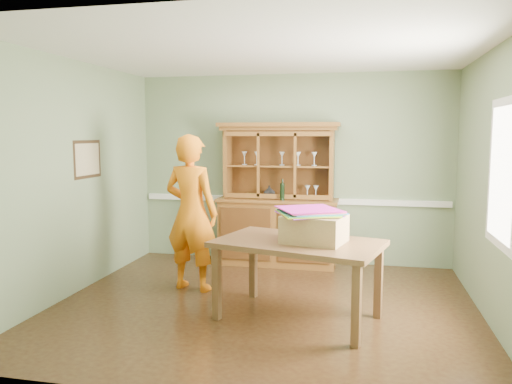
% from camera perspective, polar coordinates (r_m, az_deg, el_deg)
% --- Properties ---
extents(floor, '(4.50, 4.50, 0.00)m').
position_cam_1_polar(floor, '(5.55, 0.94, -12.84)').
color(floor, '#463016').
rests_on(floor, ground).
extents(ceiling, '(4.50, 4.50, 0.00)m').
position_cam_1_polar(ceiling, '(5.30, 1.00, 15.84)').
color(ceiling, white).
rests_on(ceiling, wall_back).
extents(wall_back, '(4.50, 0.00, 4.50)m').
position_cam_1_polar(wall_back, '(7.22, 4.09, 2.64)').
color(wall_back, gray).
rests_on(wall_back, floor).
extents(wall_left, '(0.00, 4.00, 4.00)m').
position_cam_1_polar(wall_left, '(6.11, -20.20, 1.52)').
color(wall_left, gray).
rests_on(wall_left, floor).
extents(wall_right, '(0.00, 4.00, 4.00)m').
position_cam_1_polar(wall_right, '(5.30, 25.57, 0.56)').
color(wall_right, gray).
rests_on(wall_right, floor).
extents(wall_front, '(4.50, 0.00, 4.50)m').
position_cam_1_polar(wall_front, '(3.33, -5.81, -2.04)').
color(wall_front, gray).
rests_on(wall_front, floor).
extents(chair_rail, '(4.41, 0.05, 0.08)m').
position_cam_1_polar(chair_rail, '(7.24, 4.03, -0.93)').
color(chair_rail, white).
rests_on(chair_rail, wall_back).
extents(framed_map, '(0.03, 0.60, 0.46)m').
position_cam_1_polar(framed_map, '(6.34, -18.66, 3.56)').
color(framed_map, '#362515').
rests_on(framed_map, wall_left).
extents(window_panel, '(0.03, 0.96, 1.36)m').
position_cam_1_polar(window_panel, '(4.99, 26.20, 1.92)').
color(window_panel, white).
rests_on(window_panel, wall_right).
extents(china_hutch, '(1.71, 0.56, 2.01)m').
position_cam_1_polar(china_hutch, '(7.10, 2.51, -2.63)').
color(china_hutch, '#915927').
rests_on(china_hutch, floor).
extents(dining_table, '(1.79, 1.34, 0.80)m').
position_cam_1_polar(dining_table, '(5.01, 4.84, -6.65)').
color(dining_table, brown).
rests_on(dining_table, floor).
extents(cardboard_box, '(0.67, 0.58, 0.27)m').
position_cam_1_polar(cardboard_box, '(4.92, 6.68, -4.20)').
color(cardboard_box, tan).
rests_on(cardboard_box, dining_table).
extents(kite_stack, '(0.71, 0.71, 0.06)m').
position_cam_1_polar(kite_stack, '(4.93, 6.19, -2.21)').
color(kite_stack, '#AF30E6').
rests_on(kite_stack, cardboard_box).
extents(person, '(0.75, 0.56, 1.85)m').
position_cam_1_polar(person, '(5.95, -7.41, -2.37)').
color(person, orange).
rests_on(person, floor).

